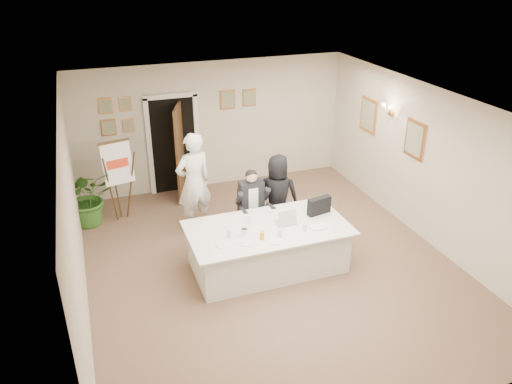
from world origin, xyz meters
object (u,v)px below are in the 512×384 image
at_px(flip_chart, 119,185).
at_px(laptop_bag, 319,206).
at_px(oj_glass, 262,236).
at_px(paper_stack, 318,227).
at_px(potted_palm, 88,197).
at_px(standing_man, 194,183).
at_px(steel_jug, 244,232).
at_px(seated_man, 252,205).
at_px(standing_woman, 278,196).
at_px(laptop, 285,215).
at_px(conference_table, 268,247).

height_order(flip_chart, laptop_bag, flip_chart).
height_order(flip_chart, oj_glass, flip_chart).
bearing_deg(paper_stack, flip_chart, 135.32).
bearing_deg(potted_palm, standing_man, -25.35).
bearing_deg(steel_jug, seated_man, 64.59).
bearing_deg(paper_stack, standing_woman, 98.17).
distance_m(flip_chart, standing_man, 1.57).
bearing_deg(potted_palm, laptop_bag, -33.55).
height_order(standing_man, potted_palm, standing_man).
bearing_deg(standing_woman, paper_stack, 123.90).
distance_m(standing_woman, laptop, 0.98).
height_order(standing_woman, laptop, standing_woman).
bearing_deg(laptop_bag, laptop, 176.00).
bearing_deg(conference_table, paper_stack, -21.37).
xyz_separation_m(laptop, paper_stack, (0.44, -0.36, -0.12)).
xyz_separation_m(laptop, laptop_bag, (0.66, 0.08, 0.01)).
relative_size(flip_chart, steel_jug, 14.89).
height_order(laptop, steel_jug, laptop).
relative_size(laptop_bag, paper_stack, 1.57).
height_order(flip_chart, laptop, flip_chart).
xyz_separation_m(seated_man, steel_jug, (-0.52, -1.09, 0.14)).
relative_size(standing_man, paper_stack, 7.11).
height_order(conference_table, flip_chart, flip_chart).
distance_m(potted_palm, laptop, 3.99).
relative_size(standing_woman, oj_glass, 12.13).
bearing_deg(paper_stack, seated_man, 118.48).
distance_m(standing_woman, paper_stack, 1.32).
xyz_separation_m(conference_table, laptop, (0.33, 0.06, 0.52)).
bearing_deg(standing_man, conference_table, 101.00).
relative_size(paper_stack, oj_glass, 2.09).
xyz_separation_m(standing_man, steel_jug, (0.38, -1.81, -0.14)).
height_order(potted_palm, laptop_bag, potted_palm).
height_order(conference_table, laptop, laptop).
distance_m(seated_man, laptop_bag, 1.26).
height_order(standing_woman, oj_glass, standing_woman).
xyz_separation_m(conference_table, potted_palm, (-2.72, 2.60, 0.17)).
height_order(conference_table, standing_woman, standing_woman).
bearing_deg(laptop_bag, standing_woman, 104.63).
bearing_deg(conference_table, seated_man, 85.87).
bearing_deg(standing_woman, steel_jug, 73.17).
bearing_deg(steel_jug, flip_chart, 122.20).
distance_m(laptop, oj_glass, 0.68).
height_order(laptop, paper_stack, laptop).
bearing_deg(steel_jug, standing_woman, 47.44).
height_order(laptop_bag, paper_stack, laptop_bag).
height_order(conference_table, steel_jug, steel_jug).
bearing_deg(laptop, seated_man, 105.26).
xyz_separation_m(seated_man, laptop, (0.25, -0.92, 0.22)).
distance_m(seated_man, potted_palm, 3.24).
bearing_deg(standing_man, laptop, 110.17).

